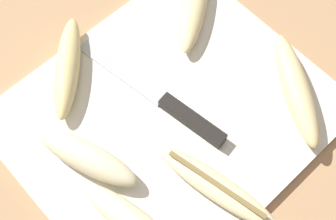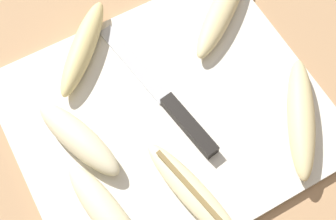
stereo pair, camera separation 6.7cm
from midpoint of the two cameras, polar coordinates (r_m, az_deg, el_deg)
The scene contains 9 objects.
ground_plane at distance 0.69m, azimuth 2.76°, elevation -1.06°, with size 4.00×4.00×0.00m, color tan.
cutting_board at distance 0.68m, azimuth 2.78°, elevation -0.86°, with size 0.44×0.38×0.01m.
knife at distance 0.67m, azimuth 3.90°, elevation -0.49°, with size 0.06×0.27×0.02m.
banana_cream_curved at distance 0.63m, azimuth 6.33°, elevation -10.62°, with size 0.07×0.19×0.02m.
banana_bright_far at distance 0.65m, azimuth -8.00°, elevation -3.78°, with size 0.09×0.16×0.04m.
banana_ripe_center at distance 0.76m, azimuth 9.22°, elevation 11.85°, with size 0.18×0.15×0.03m.
banana_golden_short at distance 0.72m, azimuth -7.73°, elevation 7.27°, with size 0.14×0.15×0.03m.
banana_mellow_near at distance 0.69m, azimuth 18.60°, elevation -1.15°, with size 0.13×0.18×0.04m.
banana_pale_long at distance 0.62m, azimuth -4.42°, elevation -12.78°, with size 0.07×0.17×0.03m.
Camera 2 is at (-0.14, -0.24, 0.63)m, focal length 50.00 mm.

